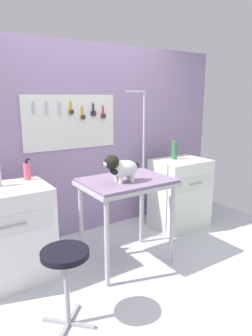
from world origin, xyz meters
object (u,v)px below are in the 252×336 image
at_px(grooming_table, 126,189).
at_px(soda_bottle, 174,150).
at_px(grooming_arm, 143,173).
at_px(dog, 121,167).
at_px(cabinet_right, 180,193).
at_px(stool, 65,264).
at_px(counter_left, 6,235).

xyz_separation_m(grooming_table, soda_bottle, (1.05, 0.48, 0.23)).
bearing_deg(grooming_arm, soda_bottle, 12.44).
relative_size(dog, cabinet_right, 0.43).
bearing_deg(cabinet_right, dog, -159.23).
height_order(dog, cabinet_right, dog).
xyz_separation_m(cabinet_right, soda_bottle, (-0.05, 0.09, 0.57)).
xyz_separation_m(dog, soda_bottle, (1.16, 0.55, -0.02)).
xyz_separation_m(grooming_arm, dog, (-0.56, -0.41, 0.22)).
bearing_deg(soda_bottle, cabinet_right, -62.70).
height_order(grooming_arm, dog, grooming_arm).
height_order(stool, soda_bottle, soda_bottle).
distance_m(grooming_table, cabinet_right, 1.21).
xyz_separation_m(dog, cabinet_right, (1.21, 0.46, -0.59)).
height_order(grooming_arm, cabinet_right, grooming_arm).
relative_size(grooming_arm, counter_left, 1.95).
relative_size(counter_left, stool, 1.45).
xyz_separation_m(grooming_table, counter_left, (-1.09, 0.34, -0.34)).
bearing_deg(soda_bottle, grooming_table, -155.67).
relative_size(dog, soda_bottle, 1.39).
height_order(grooming_table, counter_left, same).
relative_size(cabinet_right, stool, 1.45).
bearing_deg(counter_left, dog, -22.75).
height_order(counter_left, cabinet_right, same).
bearing_deg(dog, grooming_arm, 36.25).
bearing_deg(counter_left, grooming_arm, 0.06).
height_order(cabinet_right, stool, cabinet_right).
bearing_deg(grooming_arm, stool, -146.80).
relative_size(stool, soda_bottle, 2.25).
bearing_deg(counter_left, grooming_table, -17.35).
bearing_deg(grooming_table, stool, -149.05).
distance_m(cabinet_right, stool, 2.17).
bearing_deg(dog, soda_bottle, 25.12).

